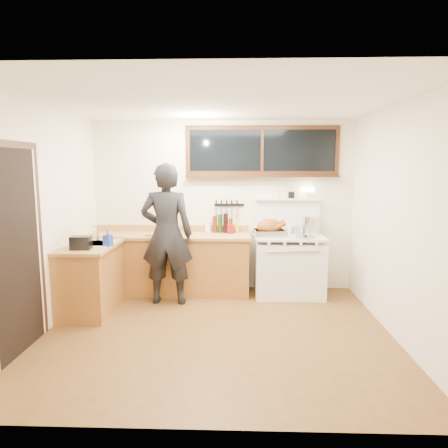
{
  "coord_description": "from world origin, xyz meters",
  "views": [
    {
      "loc": [
        0.22,
        -4.42,
        1.92
      ],
      "look_at": [
        0.05,
        0.85,
        1.15
      ],
      "focal_mm": 32.0,
      "sensor_mm": 36.0,
      "label": 1
    }
  ],
  "objects_px": {
    "vintage_stove": "(289,264)",
    "roast_turkey": "(270,229)",
    "man": "(167,234)",
    "cutting_board": "(164,231)"
  },
  "relations": [
    {
      "from": "vintage_stove",
      "to": "roast_turkey",
      "type": "distance_m",
      "value": 0.62
    },
    {
      "from": "man",
      "to": "cutting_board",
      "type": "xyz_separation_m",
      "value": [
        -0.12,
        0.42,
        -0.03
      ]
    },
    {
      "from": "man",
      "to": "cutting_board",
      "type": "distance_m",
      "value": 0.44
    },
    {
      "from": "man",
      "to": "cutting_board",
      "type": "height_order",
      "value": "man"
    },
    {
      "from": "man",
      "to": "roast_turkey",
      "type": "distance_m",
      "value": 1.49
    },
    {
      "from": "cutting_board",
      "to": "roast_turkey",
      "type": "xyz_separation_m",
      "value": [
        1.57,
        -0.08,
        0.05
      ]
    },
    {
      "from": "vintage_stove",
      "to": "roast_turkey",
      "type": "xyz_separation_m",
      "value": [
        -0.3,
        -0.08,
        0.54
      ]
    },
    {
      "from": "cutting_board",
      "to": "vintage_stove",
      "type": "bearing_deg",
      "value": -0.01
    },
    {
      "from": "cutting_board",
      "to": "man",
      "type": "bearing_deg",
      "value": -73.7
    },
    {
      "from": "vintage_stove",
      "to": "man",
      "type": "relative_size",
      "value": 0.81
    }
  ]
}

